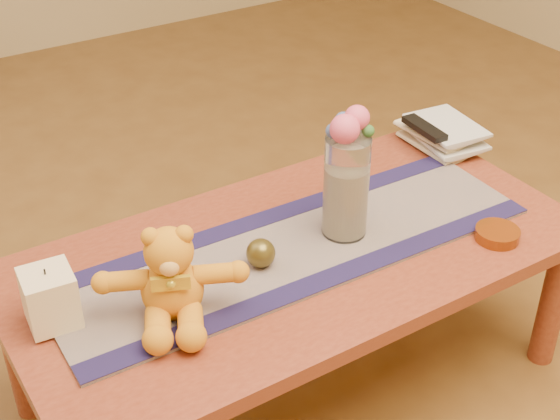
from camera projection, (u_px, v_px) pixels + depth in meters
floor at (295, 382)px, 2.17m from camera, size 5.50×5.50×0.00m
coffee_table_top at (297, 255)px, 1.93m from camera, size 1.40×0.70×0.04m
table_leg_fr at (553, 301)px, 2.14m from camera, size 0.07×0.07×0.41m
table_leg_bl at (18, 352)px, 1.97m from camera, size 0.07×0.07×0.41m
table_leg_br at (412, 203)px, 2.55m from camera, size 0.07×0.07×0.41m
persian_runner at (295, 248)px, 1.92m from camera, size 1.21×0.38×0.01m
runner_border_near at (329, 278)px, 1.81m from camera, size 1.20×0.09×0.00m
runner_border_far at (265, 218)px, 2.02m from camera, size 1.20×0.09×0.00m
teddy_bear at (171, 273)px, 1.66m from camera, size 0.38×0.36×0.21m
pillar_candle at (50, 298)px, 1.65m from camera, size 0.11×0.11×0.13m
candle_wick at (45, 272)px, 1.62m from camera, size 0.00×0.00×0.01m
glass_vase at (346, 187)px, 1.90m from camera, size 0.11×0.11×0.26m
potpourri_fill at (345, 201)px, 1.92m from camera, size 0.09×0.09×0.18m
rose_left at (345, 129)px, 1.79m from camera, size 0.07×0.07×0.07m
rose_right at (357, 118)px, 1.82m from camera, size 0.06×0.06×0.06m
blue_flower_back at (344, 121)px, 1.84m from camera, size 0.04×0.04×0.04m
blue_flower_side at (333, 131)px, 1.82m from camera, size 0.04×0.04×0.04m
leaf_sprig at (368, 131)px, 1.82m from camera, size 0.03×0.03×0.03m
bronze_ball at (261, 253)px, 1.83m from camera, size 0.09×0.09×0.07m
book_bottom at (420, 149)px, 2.32m from camera, size 0.17×0.23×0.02m
book_lower at (423, 144)px, 2.31m from camera, size 0.20×0.25×0.02m
book_upper at (419, 138)px, 2.30m from camera, size 0.17×0.23×0.02m
book_top at (423, 132)px, 2.29m from camera, size 0.19×0.24×0.02m
tv_remote at (424, 128)px, 2.27m from camera, size 0.06×0.16×0.02m
amber_dish at (497, 234)px, 1.95m from camera, size 0.13×0.13×0.03m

